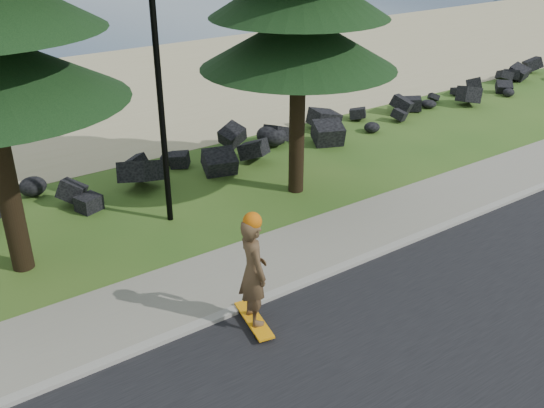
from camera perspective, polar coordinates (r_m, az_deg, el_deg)
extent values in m
plane|color=#2E5A1C|center=(12.45, -2.98, -7.09)|extent=(160.00, 160.00, 0.00)
cube|color=#A4A194|center=(11.79, -0.64, -8.87)|extent=(160.00, 0.20, 0.10)
cube|color=gray|center=(12.57, -3.47, -6.52)|extent=(160.00, 2.00, 0.08)
cube|color=tan|center=(24.95, -21.18, 8.65)|extent=(160.00, 15.00, 0.01)
cylinder|color=black|center=(13.53, -10.82, 13.74)|extent=(0.14, 0.14, 8.00)
cube|color=orange|center=(11.15, -1.71, -10.83)|extent=(0.53, 1.26, 0.04)
imported|color=brown|center=(10.55, -1.78, -6.34)|extent=(0.62, 0.82, 2.04)
sphere|color=#D4620B|center=(10.06, -1.86, -1.65)|extent=(0.33, 0.33, 0.33)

